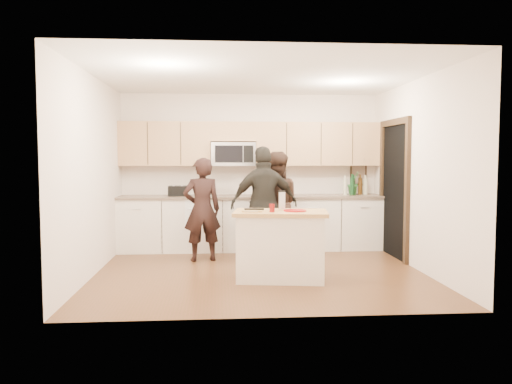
{
  "coord_description": "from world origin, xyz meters",
  "views": [
    {
      "loc": [
        -0.55,
        -6.84,
        1.6
      ],
      "look_at": [
        -0.02,
        0.35,
        1.09
      ],
      "focal_mm": 35.0,
      "sensor_mm": 36.0,
      "label": 1
    }
  ],
  "objects": [
    {
      "name": "toaster",
      "position": [
        -1.26,
        1.67,
        1.03
      ],
      "size": [
        0.31,
        0.24,
        0.18
      ],
      "color": "black",
      "rests_on": "back_cabinetry"
    },
    {
      "name": "red_plate",
      "position": [
        0.42,
        -0.49,
        0.91
      ],
      "size": [
        0.3,
        0.3,
        0.02
      ],
      "primitive_type": "cylinder",
      "color": "#9B0E0E",
      "rests_on": "island"
    },
    {
      "name": "back_cabinetry",
      "position": [
        0.0,
        1.69,
        0.47
      ],
      "size": [
        4.5,
        0.66,
        0.94
      ],
      "color": "silver",
      "rests_on": "ground"
    },
    {
      "name": "framed_picture",
      "position": [
        1.95,
        1.98,
        1.28
      ],
      "size": [
        0.3,
        0.03,
        0.38
      ],
      "color": "black",
      "rests_on": "ground"
    },
    {
      "name": "dish_towel",
      "position": [
        -0.95,
        1.5,
        0.8
      ],
      "size": [
        0.34,
        0.6,
        0.48
      ],
      "color": "white",
      "rests_on": "ground"
    },
    {
      "name": "floor",
      "position": [
        0.0,
        0.0,
        0.0
      ],
      "size": [
        4.5,
        4.5,
        0.0
      ],
      "primitive_type": "plane",
      "color": "#522D1C",
      "rests_on": "ground"
    },
    {
      "name": "island",
      "position": [
        0.24,
        -0.45,
        0.45
      ],
      "size": [
        1.29,
        0.86,
        0.9
      ],
      "rotation": [
        0.0,
        0.0,
        -0.14
      ],
      "color": "silver",
      "rests_on": "ground"
    },
    {
      "name": "woman_right",
      "position": [
        0.13,
        0.68,
        0.88
      ],
      "size": [
        1.08,
        0.57,
        1.76
      ],
      "primitive_type": "imported",
      "rotation": [
        0.0,
        0.0,
        3.29
      ],
      "color": "black",
      "rests_on": "ground"
    },
    {
      "name": "doorway",
      "position": [
        2.23,
        0.9,
        1.16
      ],
      "size": [
        0.06,
        1.25,
        2.2
      ],
      "color": "black",
      "rests_on": "ground"
    },
    {
      "name": "bottle_cluster",
      "position": [
        1.84,
        1.73,
        1.11
      ],
      "size": [
        0.46,
        0.25,
        0.37
      ],
      "color": "beige",
      "rests_on": "back_cabinetry"
    },
    {
      "name": "knife",
      "position": [
        -0.16,
        -0.65,
        0.92
      ],
      "size": [
        0.17,
        0.05,
        0.01
      ],
      "primitive_type": "cube",
      "rotation": [
        0.0,
        0.0,
        -0.14
      ],
      "color": "silver",
      "rests_on": "cutting_board"
    },
    {
      "name": "woman_left",
      "position": [
        -0.82,
        0.82,
        0.8
      ],
      "size": [
        0.64,
        0.49,
        1.59
      ],
      "primitive_type": "imported",
      "rotation": [
        0.0,
        0.0,
        3.34
      ],
      "color": "black",
      "rests_on": "ground"
    },
    {
      "name": "cutting_board",
      "position": [
        -0.13,
        -0.51,
        0.91
      ],
      "size": [
        0.28,
        0.2,
        0.02
      ],
      "primitive_type": "cube",
      "rotation": [
        0.0,
        0.0,
        -0.14
      ],
      "color": "#A68345",
      "rests_on": "island"
    },
    {
      "name": "room_shell",
      "position": [
        0.0,
        0.0,
        1.73
      ],
      "size": [
        4.52,
        4.02,
        2.71
      ],
      "color": "beige",
      "rests_on": "ground"
    },
    {
      "name": "orchid",
      "position": [
        1.79,
        1.72,
        1.14
      ],
      "size": [
        0.29,
        0.28,
        0.41
      ],
      "primitive_type": "imported",
      "rotation": [
        0.0,
        0.0,
        0.66
      ],
      "color": "#2E7433",
      "rests_on": "back_cabinetry"
    },
    {
      "name": "drink_glass",
      "position": [
        0.11,
        -0.58,
        0.95
      ],
      "size": [
        0.07,
        0.07,
        0.11
      ],
      "primitive_type": "cylinder",
      "color": "maroon",
      "rests_on": "island"
    },
    {
      "name": "tongs",
      "position": [
        -0.11,
        -0.47,
        0.93
      ],
      "size": [
        0.26,
        0.07,
        0.02
      ],
      "primitive_type": "cube",
      "rotation": [
        0.0,
        0.0,
        -0.14
      ],
      "color": "black",
      "rests_on": "cutting_board"
    },
    {
      "name": "woman_center",
      "position": [
        0.35,
        1.13,
        0.84
      ],
      "size": [
        0.88,
        0.72,
        1.69
      ],
      "primitive_type": "imported",
      "rotation": [
        0.0,
        0.0,
        3.03
      ],
      "color": "#322119",
      "rests_on": "ground"
    },
    {
      "name": "upper_cabinetry",
      "position": [
        0.03,
        1.83,
        1.84
      ],
      "size": [
        4.5,
        0.33,
        0.75
      ],
      "color": "tan",
      "rests_on": "ground"
    },
    {
      "name": "microwave",
      "position": [
        -0.31,
        1.8,
        1.65
      ],
      "size": [
        0.76,
        0.41,
        0.4
      ],
      "color": "silver",
      "rests_on": "ground"
    },
    {
      "name": "box_grater",
      "position": [
        0.27,
        -0.35,
        1.04
      ],
      "size": [
        0.1,
        0.06,
        0.24
      ],
      "color": "silver",
      "rests_on": "red_plate"
    }
  ]
}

